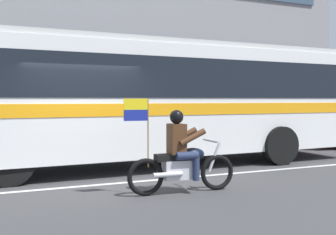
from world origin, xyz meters
name	(u,v)px	position (x,y,z in m)	size (l,w,h in m)	color
ground_plane	(84,180)	(0.00, 0.00, 0.00)	(60.00, 60.00, 0.00)	#3D3D3F
sidewalk_curb	(51,150)	(0.00, 5.10, 0.07)	(28.00, 3.80, 0.15)	#B7B2A8
lane_center_stripe	(90,185)	(0.00, -0.60, 0.00)	(26.60, 0.14, 0.01)	silver
office_building_facade	(40,12)	(0.00, 7.39, 5.07)	(28.00, 0.89, 10.13)	gray
transit_bus	(153,95)	(2.11, 1.19, 1.88)	(11.75, 2.93, 3.22)	white
motorcycle_with_rider	(181,158)	(1.42, -1.94, 0.67)	(2.19, 0.64, 1.78)	black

